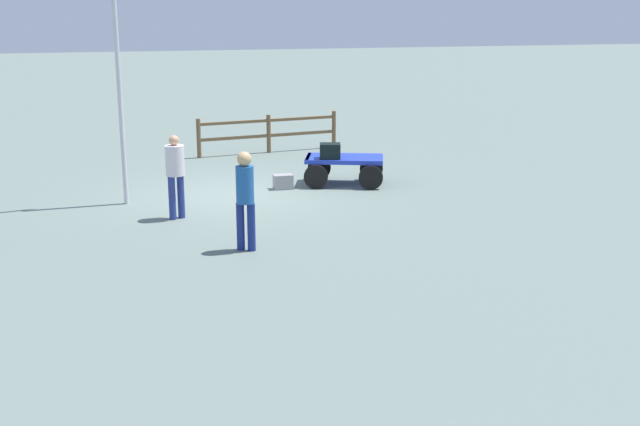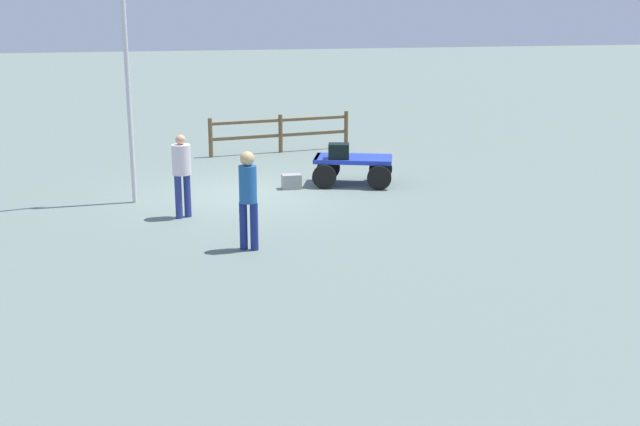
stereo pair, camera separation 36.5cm
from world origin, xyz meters
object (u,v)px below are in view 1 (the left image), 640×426
object	(u,v)px
luggage_cart	(344,165)
suitcase_grey	(330,151)
suitcase_dark	(283,182)
worker_trailing	(245,194)
flagpole	(110,56)
worker_lead	(175,169)

from	to	relation	value
luggage_cart	suitcase_grey	world-z (taller)	suitcase_grey
suitcase_grey	suitcase_dark	bearing A→B (deg)	-0.88
luggage_cart	suitcase_dark	distance (m)	1.54
suitcase_grey	worker_trailing	world-z (taller)	worker_trailing
worker_trailing	flagpole	xyz separation A→B (m)	(1.99, -4.04, 2.13)
worker_lead	worker_trailing	bearing A→B (deg)	110.41
luggage_cart	worker_lead	xyz separation A→B (m)	(4.18, 2.11, 0.54)
worker_lead	worker_trailing	xyz separation A→B (m)	(-0.92, 2.48, 0.00)
worker_trailing	flagpole	distance (m)	4.98
suitcase_grey	luggage_cart	bearing A→B (deg)	-163.56
luggage_cart	worker_trailing	size ratio (longest dim) A/B	1.22
suitcase_grey	suitcase_dark	xyz separation A→B (m)	(1.14, -0.02, -0.67)
suitcase_dark	worker_lead	xyz separation A→B (m)	(2.67, 2.01, 0.84)
luggage_cart	flagpole	distance (m)	5.91
luggage_cart	suitcase_dark	bearing A→B (deg)	3.48
suitcase_grey	suitcase_dark	size ratio (longest dim) A/B	1.26
suitcase_grey	flagpole	xyz separation A→B (m)	(4.88, 0.44, 2.29)
suitcase_dark	worker_lead	distance (m)	3.45
worker_lead	flagpole	bearing A→B (deg)	-55.59
luggage_cart	flagpole	xyz separation A→B (m)	(5.25, 0.55, 2.67)
suitcase_grey	worker_lead	xyz separation A→B (m)	(3.81, 2.00, 0.17)
flagpole	worker_lead	bearing A→B (deg)	124.41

